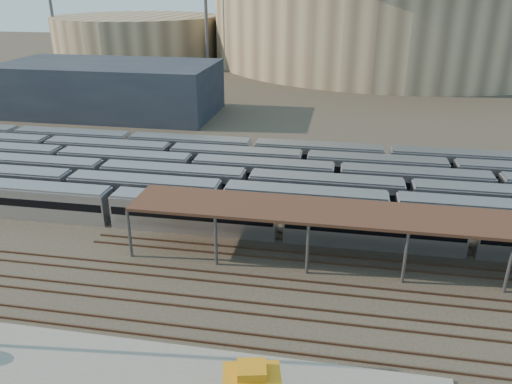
% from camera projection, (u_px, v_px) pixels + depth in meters
% --- Properties ---
extents(ground, '(420.00, 420.00, 0.00)m').
position_uv_depth(ground, '(207.00, 271.00, 46.46)').
color(ground, '#383026').
rests_on(ground, ground).
extents(apron, '(50.00, 9.00, 0.20)m').
position_uv_depth(apron, '(76.00, 380.00, 33.65)').
color(apron, gray).
rests_on(apron, ground).
extents(subway_trains, '(126.34, 23.90, 3.60)m').
position_uv_depth(subway_trains, '(250.00, 181.00, 62.42)').
color(subway_trains, '#B7B6BB').
rests_on(subway_trains, ground).
extents(inspection_shed, '(60.30, 6.00, 5.30)m').
position_uv_depth(inspection_shed, '(455.00, 223.00, 44.53)').
color(inspection_shed, '#515256').
rests_on(inspection_shed, ground).
extents(empty_tracks, '(170.00, 9.62, 0.18)m').
position_uv_depth(empty_tracks, '(191.00, 301.00, 41.89)').
color(empty_tracks, '#4C3323').
rests_on(empty_tracks, ground).
extents(stadium, '(124.00, 124.00, 32.50)m').
position_uv_depth(stadium, '(393.00, 9.00, 162.72)').
color(stadium, tan).
rests_on(stadium, ground).
extents(secondary_arena, '(56.00, 56.00, 14.00)m').
position_uv_depth(secondary_arena, '(138.00, 37.00, 171.26)').
color(secondary_arena, tan).
rests_on(secondary_arena, ground).
extents(service_building, '(42.00, 20.00, 10.00)m').
position_uv_depth(service_building, '(111.00, 88.00, 100.03)').
color(service_building, '#1E232D').
rests_on(service_building, ground).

